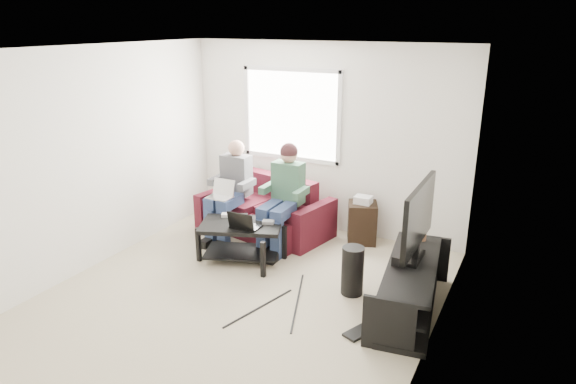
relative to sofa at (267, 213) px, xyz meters
The scene contains 26 objects.
floor 1.80m from the sofa, 70.30° to the right, with size 4.50×4.50×0.00m, color beige.
ceiling 2.91m from the sofa, 70.30° to the right, with size 4.50×4.50×0.00m, color white.
wall_back 1.30m from the sofa, 43.81° to the left, with size 4.50×4.50×0.00m, color silver.
wall_front 4.09m from the sofa, 81.31° to the right, with size 4.50×4.50×0.00m, color silver.
wall_left 2.40m from the sofa, 129.90° to the right, with size 4.50×4.50×0.00m, color silver.
wall_right 3.25m from the sofa, 32.79° to the right, with size 4.50×4.50×0.00m, color silver.
window 1.42m from the sofa, 79.86° to the left, with size 1.48×0.04×1.28m.
sofa is the anchor object (origin of this frame).
person_left 0.64m from the sofa, 145.20° to the right, with size 0.40×0.71×1.32m.
person_right 0.68m from the sofa, 32.85° to the right, with size 0.40×0.71×1.36m.
laptop_silver 0.77m from the sofa, 127.25° to the right, with size 0.32×0.22×0.24m, color silver, non-canonical shape.
coffee_table 0.89m from the sofa, 81.28° to the right, with size 1.13×0.91×0.49m.
laptop_black 1.04m from the sofa, 75.11° to the right, with size 0.34×0.24×0.24m, color black, non-canonical shape.
controller_a 0.80m from the sofa, 100.85° to the right, with size 0.14×0.09×0.04m, color silver.
controller_b 0.73m from the sofa, 87.15° to the right, with size 0.14×0.09×0.04m, color black.
controller_c 0.87m from the sofa, 59.16° to the right, with size 0.14×0.09×0.04m, color gray.
tv_stand 2.55m from the sofa, 25.49° to the right, with size 0.69×1.66×0.53m.
tv 2.60m from the sofa, 23.45° to the right, with size 0.12×1.10×0.81m.
soundbar 2.41m from the sofa, 24.57° to the right, with size 0.12×0.50×0.10m, color black.
drink_cup 2.32m from the sofa, 11.71° to the right, with size 0.08×0.08×0.12m, color #B3734D.
console_white 2.74m from the sofa, 33.05° to the right, with size 0.30×0.22×0.06m, color silver.
console_grey 2.43m from the sofa, 19.10° to the right, with size 0.34×0.26×0.08m, color gray.
console_black 2.57m from the sofa, 26.50° to the right, with size 0.38×0.30×0.07m, color black.
subwoofer 1.95m from the sofa, 32.16° to the right, with size 0.24×0.24×0.55m, color black.
keyboard_floor 2.62m from the sofa, 39.49° to the right, with size 0.16×0.47×0.03m, color black.
end_table 1.32m from the sofa, 14.54° to the left, with size 0.37×0.37×0.65m.
Camera 1 is at (2.70, -4.13, 2.85)m, focal length 32.00 mm.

